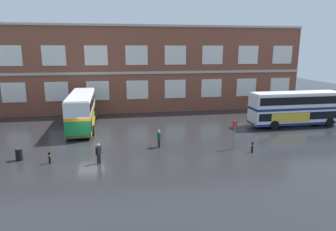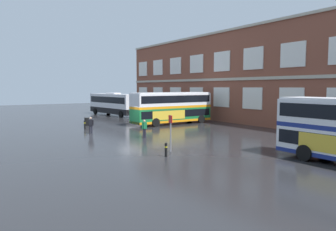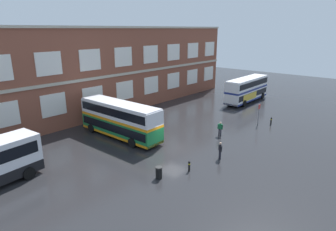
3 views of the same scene
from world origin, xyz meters
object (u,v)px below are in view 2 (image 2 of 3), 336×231
at_px(waiting_passenger, 144,128).
at_px(station_litter_bin, 87,122).
at_px(double_decker_near, 172,107).
at_px(safety_bollard_east, 166,150).
at_px(second_passenger, 91,125).
at_px(touring_coach, 113,104).
at_px(bus_stand_flag, 171,130).
at_px(safety_bollard_west, 85,125).

bearing_deg(waiting_passenger, station_litter_bin, -173.34).
height_order(double_decker_near, safety_bollard_east, double_decker_near).
bearing_deg(waiting_passenger, double_decker_near, 132.87).
distance_m(double_decker_near, station_litter_bin, 10.80).
bearing_deg(safety_bollard_east, second_passenger, -178.10).
distance_m(touring_coach, second_passenger, 21.36).
distance_m(second_passenger, bus_stand_flag, 12.28).
bearing_deg(double_decker_near, waiting_passenger, -47.13).
bearing_deg(double_decker_near, safety_bollard_east, -35.36).
distance_m(second_passenger, safety_bollard_east, 13.43).
bearing_deg(second_passenger, safety_bollard_east, 1.90).
bearing_deg(bus_stand_flag, touring_coach, 163.62).
xyz_separation_m(second_passenger, bus_stand_flag, (12.15, 1.67, 0.70)).
relative_size(station_litter_bin, safety_bollard_west, 1.08).
relative_size(double_decker_near, station_litter_bin, 10.73).
height_order(station_litter_bin, safety_bollard_east, station_litter_bin).
height_order(double_decker_near, touring_coach, double_decker_near).
relative_size(touring_coach, second_passenger, 7.18).
xyz_separation_m(waiting_passenger, second_passenger, (-5.36, -3.27, 0.00)).
bearing_deg(safety_bollard_east, waiting_passenger, 160.66).
xyz_separation_m(safety_bollard_west, safety_bollard_east, (17.35, -0.26, 0.00)).
bearing_deg(bus_stand_flag, safety_bollard_east, -44.15).
distance_m(touring_coach, safety_bollard_east, 33.52).
bearing_deg(touring_coach, station_litter_bin, -36.50).
relative_size(double_decker_near, waiting_passenger, 6.50).
bearing_deg(double_decker_near, second_passenger, -78.01).
relative_size(station_litter_bin, safety_bollard_east, 1.08).
relative_size(waiting_passenger, station_litter_bin, 1.65).
relative_size(touring_coach, station_litter_bin, 11.85).
height_order(station_litter_bin, safety_bollard_west, station_litter_bin).
relative_size(second_passenger, safety_bollard_west, 1.79).
height_order(double_decker_near, second_passenger, double_decker_near).
xyz_separation_m(second_passenger, safety_bollard_east, (13.41, 0.44, -0.44)).
bearing_deg(station_litter_bin, bus_stand_flag, -0.62).
bearing_deg(waiting_passenger, bus_stand_flag, -13.25).
height_order(waiting_passenger, safety_bollard_east, waiting_passenger).
bearing_deg(safety_bollard_west, waiting_passenger, 15.41).
distance_m(bus_stand_flag, safety_bollard_east, 2.10).
height_order(second_passenger, station_litter_bin, second_passenger).
distance_m(touring_coach, safety_bollard_west, 17.69).
bearing_deg(second_passenger, safety_bollard_west, 169.82).
xyz_separation_m(waiting_passenger, safety_bollard_west, (-9.30, -2.56, -0.44)).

